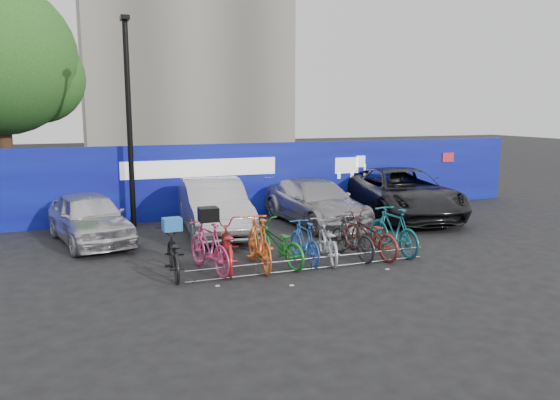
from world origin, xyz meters
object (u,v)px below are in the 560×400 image
bike_3 (259,242)px  bike_8 (370,235)px  car_0 (89,217)px  bike_9 (394,230)px  bike_7 (352,237)px  bike_5 (305,242)px  tree (6,63)px  bike_1 (209,247)px  lamppost (129,117)px  car_1 (214,206)px  bike_6 (327,241)px  bike_0 (173,253)px  bike_2 (227,245)px  bike_rack (312,263)px  bike_4 (277,243)px  car_2 (316,202)px  car_3 (402,193)px

bike_3 → bike_8: bike_3 is taller
car_0 → bike_9: 7.90m
car_0 → bike_7: size_ratio=2.27×
bike_5 → car_0: bearing=-39.8°
tree → bike_1: size_ratio=4.15×
lamppost → car_1: 3.62m
bike_1 → bike_6: bike_1 is taller
tree → car_0: 7.96m
bike_1 → bike_7: size_ratio=1.08×
bike_6 → car_1: bearing=-53.0°
car_0 → bike_9: bearing=-41.5°
car_0 → bike_6: (5.13, -3.84, -0.20)m
bike_0 → bike_2: bike_2 is taller
car_1 → car_0: bearing=-175.4°
bike_rack → lamppost: bearing=118.1°
bike_0 → car_1: bearing=-111.6°
car_0 → car_1: (3.36, 0.00, 0.09)m
bike_0 → bike_4: size_ratio=0.96×
car_2 → bike_3: (-3.14, -3.94, -0.09)m
car_1 → car_3: car_3 is taller
car_1 → bike_1: 3.90m
bike_0 → bike_6: bearing=-177.8°
bike_1 → bike_5: bearing=166.7°
car_0 → car_3: (9.72, 0.16, 0.11)m
car_2 → bike_5: size_ratio=2.82×
lamppost → bike_5: 6.87m
car_0 → car_3: size_ratio=0.70×
car_2 → car_3: 3.13m
bike_rack → bike_3: bearing=149.7°
bike_1 → bike_3: bike_3 is taller
car_3 → bike_8: car_3 is taller
bike_rack → car_3: size_ratio=0.99×
bike_4 → bike_7: bearing=163.0°
lamppost → bike_8: size_ratio=3.05×
bike_2 → bike_3: bike_3 is taller
bike_2 → bike_0: bearing=15.8°
lamppost → bike_9: lamppost is taller
bike_2 → bike_rack: bearing=165.1°
bike_1 → bike_8: bearing=166.6°
bike_rack → bike_2: size_ratio=2.74×
lamppost → bike_6: size_ratio=3.40×
tree → bike_7: bearing=-51.3°
lamppost → bike_5: (3.29, -5.36, -2.77)m
bike_4 → bike_7: size_ratio=1.11×
car_3 → bike_5: 6.50m
bike_0 → car_2: bearing=-138.6°
bike_1 → bike_3: size_ratio=0.96×
car_2 → bike_2: 5.33m
car_2 → bike_1: car_2 is taller
bike_2 → bike_7: size_ratio=1.17×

